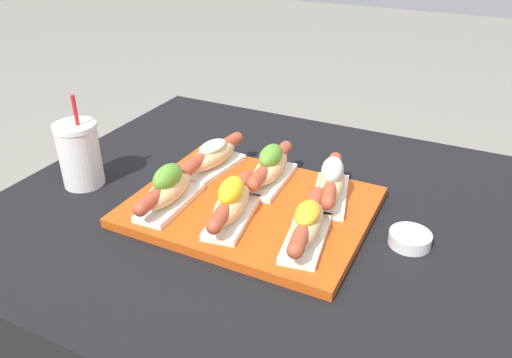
% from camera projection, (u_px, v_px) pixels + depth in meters
% --- Properties ---
extents(patio_table, '(1.03, 0.87, 0.70)m').
position_uv_depth(patio_table, '(271.00, 338.00, 1.12)').
color(patio_table, black).
rests_on(patio_table, ground_plane).
extents(serving_tray, '(0.43, 0.34, 0.02)m').
position_uv_depth(serving_tray, '(251.00, 207.00, 0.93)').
color(serving_tray, '#CC4C14').
rests_on(serving_tray, patio_table).
extents(hot_dog_0, '(0.07, 0.20, 0.08)m').
position_uv_depth(hot_dog_0, '(169.00, 188.00, 0.90)').
color(hot_dog_0, white).
rests_on(hot_dog_0, serving_tray).
extents(hot_dog_1, '(0.08, 0.19, 0.08)m').
position_uv_depth(hot_dog_1, '(232.00, 202.00, 0.86)').
color(hot_dog_1, white).
rests_on(hot_dog_1, serving_tray).
extents(hot_dog_2, '(0.08, 0.19, 0.07)m').
position_uv_depth(hot_dog_2, '(307.00, 224.00, 0.81)').
color(hot_dog_2, white).
rests_on(hot_dog_2, serving_tray).
extents(hot_dog_3, '(0.08, 0.19, 0.06)m').
position_uv_depth(hot_dog_3, '(213.00, 156.00, 1.02)').
color(hot_dog_3, white).
rests_on(hot_dog_3, serving_tray).
extents(hot_dog_4, '(0.07, 0.20, 0.08)m').
position_uv_depth(hot_dog_4, '(271.00, 167.00, 0.97)').
color(hot_dog_4, white).
rests_on(hot_dog_4, serving_tray).
extents(hot_dog_5, '(0.09, 0.19, 0.08)m').
position_uv_depth(hot_dog_5, '(331.00, 181.00, 0.92)').
color(hot_dog_5, white).
rests_on(hot_dog_5, serving_tray).
extents(sauce_bowl, '(0.07, 0.07, 0.02)m').
position_uv_depth(sauce_bowl, '(410.00, 238.00, 0.84)').
color(sauce_bowl, silver).
rests_on(sauce_bowl, patio_table).
extents(drink_cup, '(0.08, 0.08, 0.19)m').
position_uv_depth(drink_cup, '(80.00, 154.00, 0.99)').
color(drink_cup, white).
rests_on(drink_cup, patio_table).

